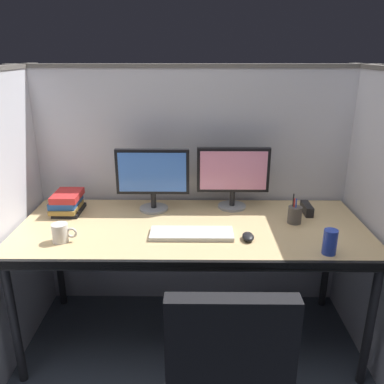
# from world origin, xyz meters

# --- Properties ---
(ground_plane) EXTENTS (8.00, 8.00, 0.00)m
(ground_plane) POSITION_xyz_m (0.00, 0.00, 0.00)
(ground_plane) COLOR #383F4C
(cubicle_partition_rear) EXTENTS (2.21, 0.06, 1.57)m
(cubicle_partition_rear) POSITION_xyz_m (0.00, 0.74, 0.79)
(cubicle_partition_rear) COLOR silver
(cubicle_partition_rear) RESTS_ON ground
(cubicle_partition_left) EXTENTS (0.06, 1.41, 1.57)m
(cubicle_partition_left) POSITION_xyz_m (-0.99, 0.20, 0.79)
(cubicle_partition_left) COLOR silver
(cubicle_partition_left) RESTS_ON ground
(cubicle_partition_right) EXTENTS (0.06, 1.41, 1.57)m
(cubicle_partition_right) POSITION_xyz_m (0.99, 0.20, 0.79)
(cubicle_partition_right) COLOR silver
(cubicle_partition_right) RESTS_ON ground
(desk) EXTENTS (1.90, 0.80, 0.74)m
(desk) POSITION_xyz_m (0.00, 0.29, 0.69)
(desk) COLOR tan
(desk) RESTS_ON ground
(monitor_left) EXTENTS (0.43, 0.17, 0.37)m
(monitor_left) POSITION_xyz_m (-0.23, 0.54, 0.96)
(monitor_left) COLOR gray
(monitor_left) RESTS_ON desk
(monitor_right) EXTENTS (0.43, 0.17, 0.37)m
(monitor_right) POSITION_xyz_m (0.24, 0.58, 0.96)
(monitor_right) COLOR gray
(monitor_right) RESTS_ON desk
(keyboard_main) EXTENTS (0.43, 0.15, 0.02)m
(keyboard_main) POSITION_xyz_m (-0.00, 0.18, 0.75)
(keyboard_main) COLOR silver
(keyboard_main) RESTS_ON desk
(computer_mouse) EXTENTS (0.06, 0.10, 0.04)m
(computer_mouse) POSITION_xyz_m (0.29, 0.14, 0.76)
(computer_mouse) COLOR black
(computer_mouse) RESTS_ON desk
(soda_can) EXTENTS (0.07, 0.07, 0.12)m
(soda_can) POSITION_xyz_m (0.65, -0.01, 0.80)
(soda_can) COLOR #263FB2
(soda_can) RESTS_ON desk
(red_stapler) EXTENTS (0.04, 0.15, 0.06)m
(red_stapler) POSITION_xyz_m (0.67, 0.49, 0.77)
(red_stapler) COLOR black
(red_stapler) RESTS_ON desk
(pen_cup) EXTENTS (0.08, 0.08, 0.17)m
(pen_cup) POSITION_xyz_m (0.57, 0.35, 0.79)
(pen_cup) COLOR #4C4742
(pen_cup) RESTS_ON desk
(book_stack) EXTENTS (0.17, 0.23, 0.12)m
(book_stack) POSITION_xyz_m (-0.74, 0.50, 0.80)
(book_stack) COLOR black
(book_stack) RESTS_ON desk
(coffee_mug) EXTENTS (0.13, 0.08, 0.09)m
(coffee_mug) POSITION_xyz_m (-0.65, 0.11, 0.79)
(coffee_mug) COLOR silver
(coffee_mug) RESTS_ON desk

